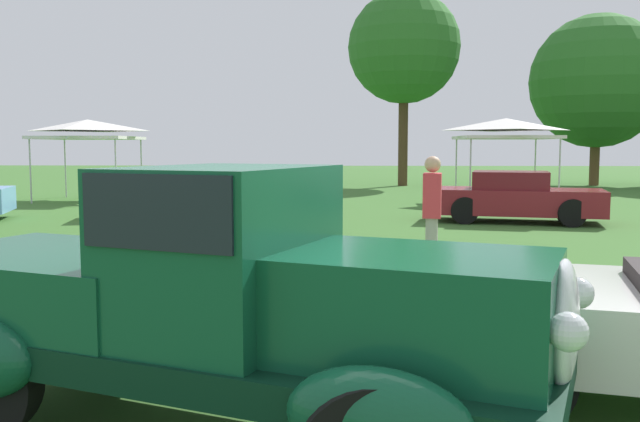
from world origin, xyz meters
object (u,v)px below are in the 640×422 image
Objects in this scene: show_car_yellow at (176,194)px; show_car_burgundy at (516,197)px; spectator_between_cars at (432,213)px; feature_pickup_truck at (215,300)px; canopy_tent_center_field at (506,127)px; canopy_tent_left_field at (88,128)px.

show_car_burgundy is (8.39, -0.70, 0.00)m from show_car_yellow.
spectator_between_cars reaches higher than show_car_burgundy.
spectator_between_cars is (5.47, -7.96, 0.32)m from show_car_yellow.
show_car_yellow is at bearing 104.85° from feature_pickup_truck.
show_car_burgundy is 6.06m from canopy_tent_center_field.
feature_pickup_truck is 5.52m from spectator_between_cars.
feature_pickup_truck is 20.22m from canopy_tent_left_field.
canopy_tent_center_field is (1.03, 5.69, 1.82)m from show_car_burgundy.
show_car_yellow is 9.67m from spectator_between_cars.
feature_pickup_truck is at bearing -111.25° from spectator_between_cars.
canopy_tent_center_field is at bearing 73.04° from spectator_between_cars.
show_car_yellow is 1.38× the size of canopy_tent_center_field.
show_car_yellow is (-3.48, 13.10, -0.27)m from feature_pickup_truck.
feature_pickup_truck is 13.35m from show_car_burgundy.
canopy_tent_left_field reaches higher than feature_pickup_truck.
show_car_yellow is at bearing 175.24° from show_car_burgundy.
canopy_tent_left_field is at bearing 112.70° from feature_pickup_truck.
show_car_burgundy is at bearing -100.28° from canopy_tent_center_field.
canopy_tent_left_field is at bearing 177.90° from canopy_tent_center_field.
spectator_between_cars is (2.00, 5.14, 0.05)m from feature_pickup_truck.
canopy_tent_center_field is (5.95, 18.09, 1.56)m from feature_pickup_truck.
canopy_tent_center_field reaches higher than spectator_between_cars.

